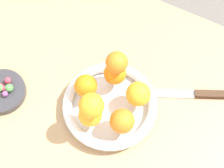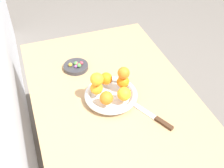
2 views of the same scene
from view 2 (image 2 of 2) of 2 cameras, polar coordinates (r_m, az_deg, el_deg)
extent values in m
cube|color=tan|center=(1.39, -0.18, -1.87)|extent=(1.10, 0.76, 0.04)
cylinder|color=tan|center=(2.06, 3.71, 1.73)|extent=(0.05, 0.05, 0.70)
cylinder|color=tan|center=(1.96, -13.91, -2.39)|extent=(0.05, 0.05, 0.70)
cylinder|color=silver|center=(1.33, -0.21, -2.81)|extent=(0.21, 0.21, 0.01)
torus|color=silver|center=(1.31, -0.21, -2.19)|extent=(0.25, 0.25, 0.03)
cylinder|color=#333338|center=(1.51, -7.34, 3.52)|extent=(0.13, 0.13, 0.02)
sphere|color=orange|center=(1.33, -1.19, 1.11)|extent=(0.06, 0.06, 0.06)
sphere|color=orange|center=(1.29, -3.15, -0.87)|extent=(0.06, 0.06, 0.06)
sphere|color=orange|center=(1.24, -1.15, -2.87)|extent=(0.06, 0.06, 0.06)
sphere|color=orange|center=(1.26, 2.47, -2.03)|extent=(0.06, 0.06, 0.06)
sphere|color=orange|center=(1.32, 2.24, 0.44)|extent=(0.06, 0.06, 0.06)
sphere|color=orange|center=(1.24, -3.10, 0.98)|extent=(0.06, 0.06, 0.06)
sphere|color=orange|center=(1.28, 2.38, 2.27)|extent=(0.06, 0.06, 0.06)
sphere|color=#4C9947|center=(1.48, -6.68, 3.79)|extent=(0.02, 0.02, 0.02)
sphere|color=#C6384C|center=(1.49, -7.07, 3.93)|extent=(0.02, 0.02, 0.02)
sphere|color=#8C4C99|center=(1.48, -7.38, 3.56)|extent=(0.02, 0.02, 0.02)
sphere|color=#4C9947|center=(1.50, -7.37, 4.19)|extent=(0.02, 0.02, 0.02)
sphere|color=gold|center=(1.49, -8.47, 3.90)|extent=(0.02, 0.02, 0.02)
sphere|color=gold|center=(1.50, -7.36, 4.12)|extent=(0.02, 0.02, 0.02)
sphere|color=#C6384C|center=(1.50, -7.20, 4.18)|extent=(0.02, 0.02, 0.02)
sphere|color=#C6384C|center=(1.50, -6.23, 4.26)|extent=(0.02, 0.02, 0.02)
cube|color=#3F2819|center=(1.24, 10.49, -7.85)|extent=(0.09, 0.06, 0.01)
cube|color=silver|center=(1.29, 5.83, -4.98)|extent=(0.16, 0.10, 0.01)
camera|label=1|loc=(0.72, -22.97, 31.85)|focal=55.00mm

